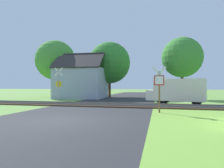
% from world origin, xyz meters
% --- Properties ---
extents(ground_plane, '(160.00, 160.00, 0.00)m').
position_xyz_m(ground_plane, '(0.00, 0.00, 0.00)').
color(ground_plane, '#6B9942').
extents(road_asphalt, '(8.09, 80.00, 0.01)m').
position_xyz_m(road_asphalt, '(0.00, 2.00, 0.00)').
color(road_asphalt, '#2D2D30').
rests_on(road_asphalt, ground).
extents(rail_track, '(60.00, 2.60, 0.22)m').
position_xyz_m(rail_track, '(0.00, 7.25, 0.06)').
color(rail_track, '#422D1E').
rests_on(rail_track, ground).
extents(stop_sign_near, '(0.87, 0.18, 2.83)m').
position_xyz_m(stop_sign_near, '(4.47, 3.95, 1.69)').
color(stop_sign_near, brown).
rests_on(stop_sign_near, ground).
extents(crossing_sign_far, '(0.88, 0.16, 3.45)m').
position_xyz_m(crossing_sign_far, '(-5.10, 9.20, 1.94)').
color(crossing_sign_far, '#9E9EA5').
rests_on(crossing_sign_far, ground).
extents(house, '(6.56, 6.07, 6.04)m').
position_xyz_m(house, '(-5.63, 16.51, 2.14)').
color(house, '#99A3B7').
rests_on(house, ground).
extents(tree_left, '(5.81, 5.81, 8.31)m').
position_xyz_m(tree_left, '(-10.34, 18.07, 5.39)').
color(tree_left, '#513823').
rests_on(tree_left, ground).
extents(tree_right, '(4.98, 4.98, 7.66)m').
position_xyz_m(tree_right, '(7.28, 17.42, 5.16)').
color(tree_right, '#513823').
rests_on(tree_right, ground).
extents(tree_center, '(6.03, 6.03, 8.01)m').
position_xyz_m(tree_center, '(-2.53, 19.62, 4.99)').
color(tree_center, '#513823').
rests_on(tree_center, ground).
extents(mail_truck, '(5.22, 3.16, 2.24)m').
position_xyz_m(mail_truck, '(6.07, 9.84, 1.24)').
color(mail_truck, silver).
rests_on(mail_truck, ground).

